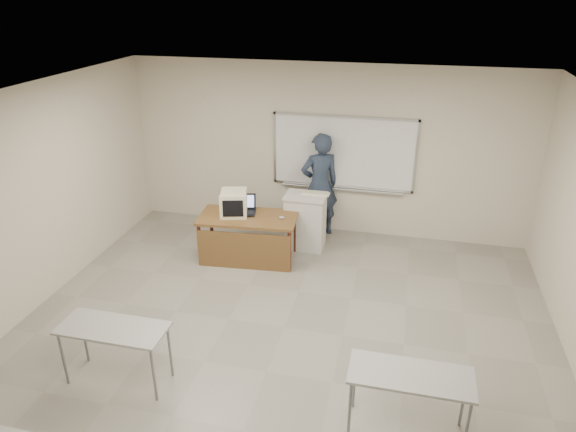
% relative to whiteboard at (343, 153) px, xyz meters
% --- Properties ---
extents(floor, '(7.00, 8.00, 0.01)m').
position_rel_whiteboard_xyz_m(floor, '(-0.30, -3.97, -1.49)').
color(floor, gray).
rests_on(floor, ground).
extents(whiteboard, '(2.48, 0.10, 1.31)m').
position_rel_whiteboard_xyz_m(whiteboard, '(0.00, 0.00, 0.00)').
color(whiteboard, white).
rests_on(whiteboard, floor).
extents(student_desks, '(4.40, 2.20, 0.73)m').
position_rel_whiteboard_xyz_m(student_desks, '(-0.30, -5.32, -0.81)').
color(student_desks, gray).
rests_on(student_desks, floor).
extents(instructor_desk, '(1.57, 0.78, 0.75)m').
position_rel_whiteboard_xyz_m(instructor_desk, '(-1.32, -1.48, -0.92)').
color(instructor_desk, brown).
rests_on(instructor_desk, floor).
extents(podium, '(0.69, 0.50, 0.96)m').
position_rel_whiteboard_xyz_m(podium, '(-0.50, -0.77, -1.00)').
color(podium, silver).
rests_on(podium, floor).
extents(crt_monitor, '(0.42, 0.47, 0.40)m').
position_rel_whiteboard_xyz_m(crt_monitor, '(-1.57, -1.32, -0.54)').
color(crt_monitor, beige).
rests_on(crt_monitor, instructor_desk).
extents(laptop, '(0.37, 0.34, 0.27)m').
position_rel_whiteboard_xyz_m(laptop, '(-1.42, -1.21, -0.67)').
color(laptop, black).
rests_on(laptop, instructor_desk).
extents(mouse, '(0.10, 0.08, 0.04)m').
position_rel_whiteboard_xyz_m(mouse, '(-0.77, -1.32, -0.71)').
color(mouse, '#ACADB3').
rests_on(mouse, instructor_desk).
extents(keyboard, '(0.47, 0.18, 0.03)m').
position_rel_whiteboard_xyz_m(keyboard, '(-0.35, -0.69, -0.51)').
color(keyboard, beige).
rests_on(keyboard, podium).
extents(presenter, '(0.82, 0.72, 1.87)m').
position_rel_whiteboard_xyz_m(presenter, '(-0.37, -0.19, -0.54)').
color(presenter, black).
rests_on(presenter, floor).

